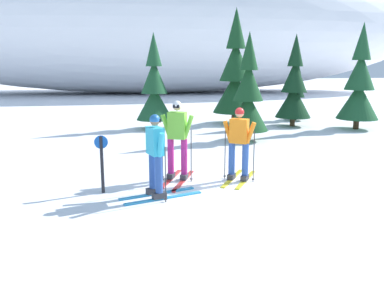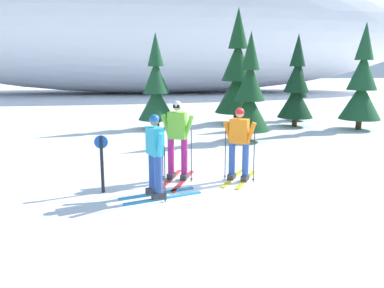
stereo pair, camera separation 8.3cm
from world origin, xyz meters
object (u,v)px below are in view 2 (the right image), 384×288
Objects in this scene: skier_cyan_jacket at (155,155)px; pine_tree_far_left at (156,89)px; pine_tree_left at (250,96)px; pine_tree_center_left at (237,76)px; pine_tree_center_right at (296,88)px; pine_tree_far_right at (362,86)px; skier_orange_jacket at (239,143)px; pine_tree_right at (298,95)px; skier_lime_jacket at (177,139)px; trail_marker_post at (102,160)px.

pine_tree_far_left is at bearing 87.75° from skier_cyan_jacket.
pine_tree_center_left is (0.52, 4.06, 0.55)m from pine_tree_left.
pine_tree_left is at bearing 58.62° from skier_cyan_jacket.
pine_tree_far_right reaches higher than pine_tree_center_right.
pine_tree_center_left reaches higher than pine_tree_left.
pine_tree_right reaches higher than skier_orange_jacket.
pine_tree_center_right is at bearing 60.52° from skier_orange_jacket.
pine_tree_far_right is at bearing 41.06° from skier_cyan_jacket.
pine_tree_far_right is (6.67, 6.59, 0.90)m from skier_orange_jacket.
pine_tree_right is 3.25m from pine_tree_far_right.
skier_lime_jacket is 1.83m from trail_marker_post.
trail_marker_post is (-3.05, -0.47, -0.19)m from skier_orange_jacket.
pine_tree_center_left is 5.15m from pine_tree_far_right.
skier_lime_jacket is at bearing 23.69° from trail_marker_post.
skier_orange_jacket is at bearing -103.02° from pine_tree_center_left.
pine_tree_center_right is (4.34, 7.68, 0.74)m from skier_orange_jacket.
pine_tree_far_left is at bearing -163.99° from pine_tree_center_left.
pine_tree_center_right is at bearing -114.99° from pine_tree_right.
pine_tree_far_left is 5.95m from pine_tree_center_right.
skier_lime_jacket is 10.29m from pine_tree_far_right.
pine_tree_far_left reaches higher than skier_orange_jacket.
trail_marker_post is (-1.11, 0.45, -0.19)m from skier_cyan_jacket.
pine_tree_far_right is 3.49× the size of trail_marker_post.
pine_tree_left is 5.48m from pine_tree_far_right.
skier_lime_jacket is 9.41m from pine_tree_center_right.
pine_tree_right is at bearing 54.42° from skier_lime_jacket.
skier_orange_jacket is 0.44× the size of pine_tree_center_right.
pine_tree_far_right is (4.64, -2.22, -0.32)m from pine_tree_center_left.
pine_tree_center_right is at bearing 53.84° from skier_cyan_jacket.
pine_tree_far_left is (-0.21, 7.51, 0.66)m from skier_lime_jacket.
skier_cyan_jacket is 0.46× the size of pine_tree_left.
skier_cyan_jacket is 6.68m from pine_tree_left.
skier_lime_jacket is at bearing -127.70° from pine_tree_center_right.
skier_lime_jacket is 1.51× the size of trail_marker_post.
pine_tree_far_left is 3.18× the size of trail_marker_post.
pine_tree_center_left reaches higher than pine_tree_right.
pine_tree_far_right reaches higher than skier_cyan_jacket.
pine_tree_left is at bearing -97.35° from pine_tree_center_left.
pine_tree_left reaches higher than trail_marker_post.
pine_tree_far_left is at bearing 179.25° from pine_tree_center_right.
skier_lime_jacket is at bearing 65.05° from skier_cyan_jacket.
pine_tree_far_right is (5.16, 1.84, 0.23)m from pine_tree_left.
skier_orange_jacket is 7.96m from pine_tree_far_left.
trail_marker_post is at bearing -132.21° from pine_tree_center_right.
skier_lime_jacket is 5.39m from pine_tree_left.
pine_tree_center_right is (5.95, -0.08, -0.00)m from pine_tree_far_left.
pine_tree_center_right reaches higher than skier_orange_jacket.
skier_orange_jacket is (1.95, 0.92, 0.00)m from skier_cyan_jacket.
pine_tree_center_right is 1.33× the size of pine_tree_right.
skier_orange_jacket is (1.40, -0.25, -0.08)m from skier_lime_jacket.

